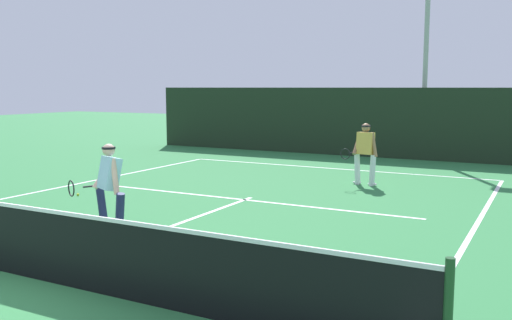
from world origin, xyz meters
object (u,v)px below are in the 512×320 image
at_px(tennis_ball, 78,195).
at_px(light_pole, 427,32).
at_px(player_near, 109,185).
at_px(player_far, 365,151).

relative_size(tennis_ball, light_pole, 0.01).
height_order(tennis_ball, light_pole, light_pole).
bearing_deg(player_near, tennis_ball, -11.54).
relative_size(player_far, light_pole, 0.22).
bearing_deg(player_near, light_pole, -75.50).
distance_m(player_far, tennis_ball, 7.44).
xyz_separation_m(player_far, tennis_ball, (-5.67, -4.74, -0.89)).
height_order(player_near, light_pole, light_pole).
distance_m(tennis_ball, light_pole, 13.81).
relative_size(player_near, player_far, 0.98).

